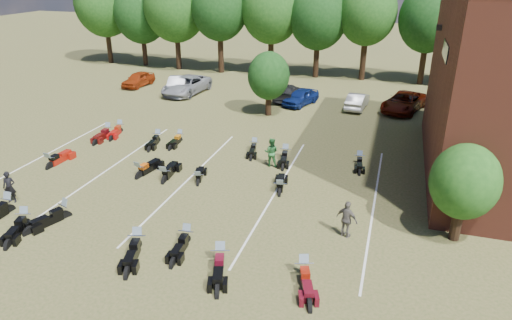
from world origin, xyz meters
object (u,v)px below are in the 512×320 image
at_px(car_0, 138,79).
at_px(motorcycle_14, 108,136).
at_px(motorcycle_7, 51,168).
at_px(person_grey, 347,219).
at_px(person_black, 9,187).
at_px(car_4, 301,97).
at_px(person_green, 271,152).
at_px(motorcycle_3, 138,249).
at_px(motorcycle_0, 9,212).

distance_m(car_0, motorcycle_14, 13.88).
bearing_deg(motorcycle_14, motorcycle_7, -96.20).
bearing_deg(car_0, person_grey, -38.62).
distance_m(person_black, motorcycle_14, 9.74).
xyz_separation_m(car_4, person_black, (-10.11, -21.00, 0.15)).
relative_size(car_0, person_green, 2.31).
distance_m(person_green, motorcycle_14, 12.25).
xyz_separation_m(car_4, motorcycle_3, (-1.96, -22.73, -0.67)).
relative_size(person_black, motorcycle_0, 0.65).
height_order(car_0, person_green, person_green).
xyz_separation_m(person_black, motorcycle_7, (-1.06, 4.01, -0.82)).
relative_size(motorcycle_0, motorcycle_14, 1.07).
height_order(person_green, motorcycle_14, person_green).
bearing_deg(person_grey, car_0, -19.18).
height_order(car_0, person_black, person_black).
distance_m(car_4, motorcycle_0, 23.86).
distance_m(car_0, motorcycle_3, 28.17).
xyz_separation_m(motorcycle_0, motorcycle_3, (7.54, -0.86, 0.00)).
xyz_separation_m(car_0, person_black, (6.21, -22.50, 0.14)).
distance_m(person_grey, motorcycle_3, 8.92).
distance_m(car_4, person_green, 12.91).
bearing_deg(car_4, car_0, -165.38).
relative_size(car_0, motorcycle_14, 1.70).
xyz_separation_m(motorcycle_0, motorcycle_14, (-1.58, 10.52, 0.00)).
relative_size(car_4, person_grey, 2.31).
bearing_deg(motorcycle_0, person_grey, 8.15).
distance_m(car_0, motorcycle_7, 19.20).
bearing_deg(car_0, person_green, -35.65).
bearing_deg(motorcycle_3, motorcycle_7, 130.77).
bearing_deg(motorcycle_0, car_4, 64.90).
relative_size(person_grey, motorcycle_14, 0.73).
height_order(person_black, motorcycle_0, person_black).
xyz_separation_m(car_0, motorcycle_14, (5.23, -12.85, -0.68)).
distance_m(car_0, person_grey, 30.55).
bearing_deg(motorcycle_7, person_green, -158.99).
height_order(person_black, motorcycle_14, person_black).
height_order(person_grey, motorcycle_0, person_grey).
bearing_deg(motorcycle_7, person_grey, 175.16).
bearing_deg(person_grey, person_black, 29.80).
xyz_separation_m(car_4, person_green, (1.04, -12.87, 0.19)).
xyz_separation_m(person_black, person_green, (11.14, 8.13, 0.04)).
distance_m(car_4, motorcycle_7, 20.35).
distance_m(person_grey, motorcycle_7, 17.51).
height_order(car_4, motorcycle_0, car_4).
bearing_deg(motorcycle_14, car_0, 106.79).
bearing_deg(person_green, motorcycle_0, 35.90).
relative_size(motorcycle_7, motorcycle_14, 1.05).
relative_size(motorcycle_0, motorcycle_7, 1.02).
xyz_separation_m(car_0, motorcycle_7, (5.14, -18.49, -0.68)).
bearing_deg(person_grey, motorcycle_14, -0.98).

